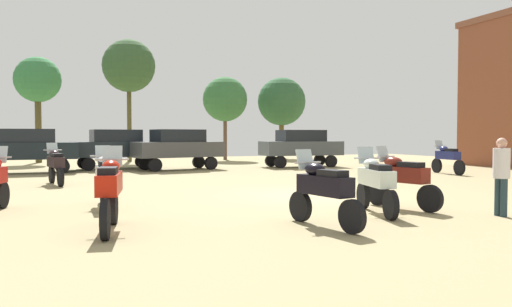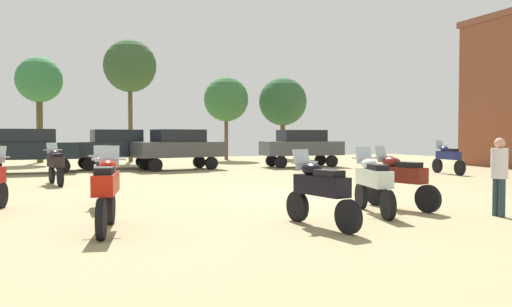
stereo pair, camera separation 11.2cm
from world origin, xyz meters
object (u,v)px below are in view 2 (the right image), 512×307
at_px(motorcycle_7, 103,177).
at_px(tree_4, 39,81).
at_px(tree_2, 130,67).
at_px(motorcycle_8, 106,190).
at_px(car_3, 28,147).
at_px(motorcycle_12, 400,178).
at_px(motorcycle_3, 373,181).
at_px(car_4, 301,145).
at_px(person_1, 499,171).
at_px(motorcycle_5, 320,189).
at_px(car_1, 117,146).
at_px(motorcycle_9, 56,164).
at_px(tree_3, 226,99).
at_px(tree_1, 283,102).
at_px(car_5, 178,146).
at_px(motorcycle_10, 448,158).

height_order(motorcycle_7, tree_4, tree_4).
height_order(motorcycle_7, tree_2, tree_2).
xyz_separation_m(motorcycle_8, car_3, (-2.18, 15.68, 0.43)).
bearing_deg(motorcycle_12, motorcycle_3, -172.66).
distance_m(car_4, person_1, 16.86).
relative_size(motorcycle_5, car_1, 0.47).
xyz_separation_m(car_1, person_1, (6.00, -18.33, -0.21)).
height_order(motorcycle_9, tree_3, tree_3).
relative_size(motorcycle_5, tree_1, 0.34).
bearing_deg(tree_2, car_5, -82.51).
height_order(motorcycle_8, car_1, car_1).
distance_m(motorcycle_12, tree_3, 24.56).
xyz_separation_m(motorcycle_5, car_1, (-1.90, 18.06, 0.47)).
height_order(car_1, car_4, same).
distance_m(motorcycle_8, car_4, 18.98).
distance_m(motorcycle_3, motorcycle_9, 11.48).
bearing_deg(tree_3, car_4, -81.89).
xyz_separation_m(motorcycle_9, tree_1, (15.62, 15.65, 3.51)).
xyz_separation_m(motorcycle_10, tree_2, (-11.74, 16.05, 5.48)).
height_order(motorcycle_3, car_1, car_1).
distance_m(motorcycle_7, car_5, 12.97).
height_order(motorcycle_3, car_4, car_4).
xyz_separation_m(motorcycle_7, tree_3, (9.87, 21.28, 3.52)).
height_order(car_4, person_1, car_4).
bearing_deg(car_4, motorcycle_3, 162.45).
distance_m(motorcycle_9, tree_2, 16.57).
bearing_deg(motorcycle_12, car_1, 90.94).
height_order(motorcycle_10, car_5, car_5).
distance_m(motorcycle_7, tree_2, 22.19).
relative_size(motorcycle_7, car_4, 0.48).
relative_size(car_1, car_3, 1.03).
distance_m(car_3, car_4, 13.55).
bearing_deg(car_1, car_4, -106.67).
height_order(tree_1, tree_4, tree_4).
height_order(motorcycle_9, motorcycle_10, motorcycle_10).
distance_m(car_4, tree_1, 10.84).
xyz_separation_m(car_4, tree_3, (-1.32, 9.25, 3.06)).
distance_m(motorcycle_3, car_5, 15.40).
relative_size(motorcycle_8, motorcycle_9, 1.04).
height_order(tree_3, tree_4, tree_4).
distance_m(motorcycle_3, car_3, 17.53).
xyz_separation_m(motorcycle_3, motorcycle_5, (-1.84, -0.99, -0.01)).
relative_size(motorcycle_8, car_4, 0.49).
xyz_separation_m(car_1, car_3, (-4.02, -1.36, 0.00)).
bearing_deg(tree_2, motorcycle_7, -98.76).
height_order(car_1, tree_4, tree_4).
relative_size(motorcycle_5, motorcycle_12, 1.02).
xyz_separation_m(motorcycle_7, person_1, (7.66, -4.45, 0.25)).
xyz_separation_m(motorcycle_7, car_4, (11.19, 12.03, 0.45)).
relative_size(motorcycle_12, tree_4, 0.31).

